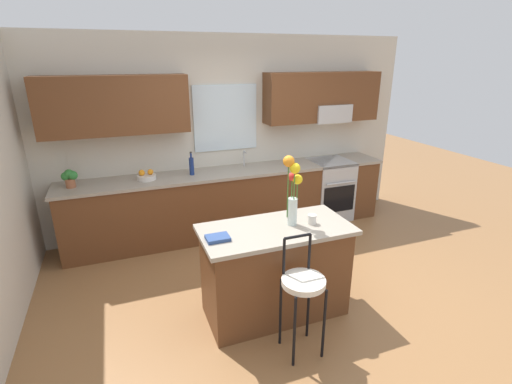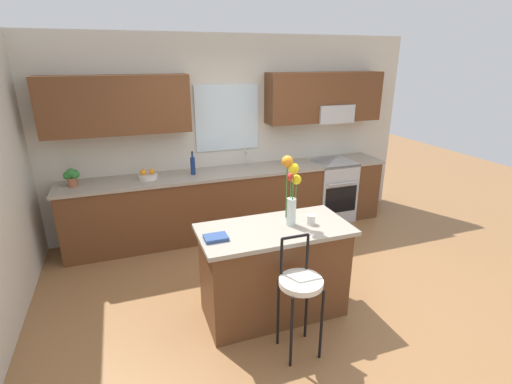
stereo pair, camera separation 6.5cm
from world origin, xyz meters
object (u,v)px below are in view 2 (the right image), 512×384
(potted_plant_small, at_px, (72,176))
(cookbook, at_px, (216,238))
(bottle_olive_oil, at_px, (193,165))
(bar_stool_near, at_px, (300,287))
(mug_ceramic, at_px, (311,220))
(oven_range, at_px, (331,190))
(kitchen_island, at_px, (274,271))
(flower_vase, at_px, (292,187))
(fruit_bowl_oranges, at_px, (148,176))

(potted_plant_small, bearing_deg, cookbook, -56.66)
(cookbook, xyz_separation_m, bottle_olive_oil, (0.18, 1.96, 0.11))
(cookbook, xyz_separation_m, potted_plant_small, (-1.29, 1.96, 0.11))
(bar_stool_near, bearing_deg, mug_ceramic, 56.00)
(oven_range, relative_size, cookbook, 4.60)
(kitchen_island, relative_size, flower_vase, 2.11)
(kitchen_island, xyz_separation_m, bar_stool_near, (0.00, -0.56, 0.17))
(kitchen_island, height_order, fruit_bowl_oranges, fruit_bowl_oranges)
(fruit_bowl_oranges, distance_m, bottle_olive_oil, 0.59)
(kitchen_island, distance_m, cookbook, 0.74)
(bar_stool_near, xyz_separation_m, mug_ceramic, (0.35, 0.52, 0.33))
(potted_plant_small, bearing_deg, fruit_bowl_oranges, 0.01)
(kitchen_island, bearing_deg, potted_plant_small, 134.13)
(cookbook, bearing_deg, kitchen_island, 4.59)
(mug_ceramic, relative_size, potted_plant_small, 0.40)
(fruit_bowl_oranges, height_order, bottle_olive_oil, bottle_olive_oil)
(potted_plant_small, bearing_deg, mug_ceramic, -41.55)
(oven_range, height_order, flower_vase, flower_vase)
(kitchen_island, relative_size, bottle_olive_oil, 4.51)
(oven_range, xyz_separation_m, cookbook, (-2.30, -1.93, 0.48))
(flower_vase, relative_size, fruit_bowl_oranges, 2.78)
(kitchen_island, height_order, cookbook, cookbook)
(flower_vase, distance_m, bottle_olive_oil, 2.00)
(kitchen_island, height_order, potted_plant_small, potted_plant_small)
(bar_stool_near, xyz_separation_m, fruit_bowl_oranges, (-0.97, 2.47, 0.33))
(oven_range, distance_m, bar_stool_near, 3.00)
(cookbook, height_order, bottle_olive_oil, bottle_olive_oil)
(bar_stool_near, relative_size, cookbook, 5.21)
(oven_range, bearing_deg, mug_ceramic, -125.64)
(oven_range, bearing_deg, flower_vase, -129.89)
(mug_ceramic, bearing_deg, flower_vase, 165.28)
(flower_vase, bearing_deg, kitchen_island, -176.76)
(oven_range, distance_m, cookbook, 3.04)
(oven_range, relative_size, mug_ceramic, 10.22)
(potted_plant_small, bearing_deg, oven_range, -0.39)
(bar_stool_near, xyz_separation_m, flower_vase, (0.16, 0.57, 0.66))
(oven_range, relative_size, kitchen_island, 0.65)
(oven_range, distance_m, flower_vase, 2.59)
(flower_vase, height_order, cookbook, flower_vase)
(cookbook, xyz_separation_m, fruit_bowl_oranges, (-0.41, 1.96, 0.03))
(mug_ceramic, relative_size, bottle_olive_oil, 0.29)
(oven_range, distance_m, fruit_bowl_oranges, 2.75)
(kitchen_island, xyz_separation_m, cookbook, (-0.57, -0.05, 0.47))
(flower_vase, distance_m, cookbook, 0.81)
(bar_stool_near, relative_size, bottle_olive_oil, 3.34)
(flower_vase, bearing_deg, bar_stool_near, -105.85)
(cookbook, relative_size, potted_plant_small, 0.89)
(kitchen_island, bearing_deg, oven_range, 47.48)
(kitchen_island, distance_m, potted_plant_small, 2.73)
(flower_vase, bearing_deg, bottle_olive_oil, 106.08)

